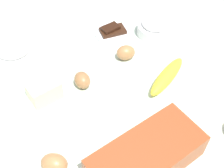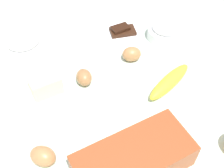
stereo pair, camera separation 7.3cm
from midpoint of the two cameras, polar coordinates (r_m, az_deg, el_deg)
ground_plane at (r=0.89m, az=2.34°, el=-2.25°), size 2.40×2.40×0.02m
loaf_pan at (r=0.72m, az=7.25°, el=-14.65°), size 0.30×0.19×0.08m
flour_bowl at (r=1.03m, az=-14.93°, el=7.48°), size 0.16×0.16×0.07m
sugar_bowl at (r=1.08m, az=12.28°, el=9.98°), size 0.12×0.12×0.07m
banana at (r=0.91m, az=13.43°, el=0.38°), size 0.19×0.14×0.04m
butter_block at (r=0.88m, az=-10.57°, el=-0.19°), size 0.10×0.08×0.06m
egg_near_butter at (r=0.97m, az=6.02°, el=5.73°), size 0.07×0.06×0.05m
egg_beside_bowl at (r=0.75m, az=-10.52°, el=-13.82°), size 0.08×0.08×0.05m
egg_loose at (r=0.90m, az=-3.16°, el=1.20°), size 0.05×0.06×0.05m
chocolate_plate at (r=1.08m, az=4.00°, el=9.93°), size 0.13×0.13×0.03m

